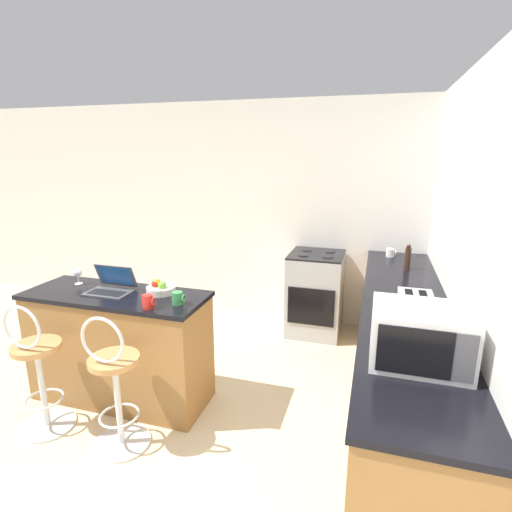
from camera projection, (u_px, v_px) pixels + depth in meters
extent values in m
plane|color=beige|center=(126.00, 462.00, 2.68)|extent=(20.00, 20.00, 0.00)
cube|color=silver|center=(250.00, 213.00, 4.89)|extent=(12.00, 0.06, 2.60)
cube|color=silver|center=(510.00, 319.00, 1.77)|extent=(0.06, 12.00, 2.60)
cube|color=olive|center=(120.00, 348.00, 3.29)|extent=(1.45, 0.53, 0.90)
cube|color=black|center=(115.00, 295.00, 3.18)|extent=(1.48, 0.56, 0.03)
cube|color=olive|center=(401.00, 361.00, 3.10)|extent=(0.61, 3.20, 0.90)
cube|color=black|center=(407.00, 305.00, 2.98)|extent=(0.64, 3.23, 0.03)
cylinder|color=silver|center=(48.00, 425.00, 3.03)|extent=(0.40, 0.40, 0.02)
cylinder|color=silver|center=(42.00, 387.00, 2.95)|extent=(0.04, 0.04, 0.64)
torus|color=silver|center=(44.00, 399.00, 2.97)|extent=(0.28, 0.28, 0.02)
cylinder|color=#B7844C|center=(36.00, 347.00, 2.87)|extent=(0.34, 0.34, 0.04)
torus|color=silver|center=(21.00, 328.00, 2.73)|extent=(0.32, 0.02, 0.32)
cylinder|color=silver|center=(122.00, 443.00, 2.85)|extent=(0.40, 0.40, 0.02)
cylinder|color=silver|center=(118.00, 403.00, 2.77)|extent=(0.04, 0.04, 0.64)
torus|color=silver|center=(119.00, 415.00, 2.79)|extent=(0.28, 0.28, 0.02)
cylinder|color=#B7844C|center=(114.00, 360.00, 2.68)|extent=(0.34, 0.34, 0.04)
torus|color=silver|center=(102.00, 340.00, 2.55)|extent=(0.32, 0.02, 0.32)
cube|color=#47474C|center=(108.00, 293.00, 3.17)|extent=(0.35, 0.21, 0.01)
cube|color=black|center=(107.00, 293.00, 3.15)|extent=(0.30, 0.12, 0.00)
cube|color=#47474C|center=(116.00, 276.00, 3.25)|extent=(0.35, 0.08, 0.19)
cube|color=#19478C|center=(116.00, 276.00, 3.24)|extent=(0.31, 0.06, 0.16)
cube|color=silver|center=(420.00, 336.00, 2.09)|extent=(0.49, 0.38, 0.31)
cube|color=black|center=(414.00, 352.00, 1.92)|extent=(0.35, 0.01, 0.25)
cube|color=#4C4C51|center=(465.00, 359.00, 1.86)|extent=(0.10, 0.01, 0.25)
cube|color=#9EA3A8|center=(415.00, 310.00, 2.58)|extent=(0.21, 0.31, 0.20)
cube|color=black|center=(409.00, 295.00, 2.57)|extent=(0.05, 0.22, 0.00)
cube|color=black|center=(424.00, 296.00, 2.54)|extent=(0.05, 0.22, 0.00)
cube|color=black|center=(396.00, 302.00, 2.60)|extent=(0.02, 0.02, 0.02)
cube|color=#9EA3A8|center=(315.00, 294.00, 4.52)|extent=(0.59, 0.60, 0.91)
cube|color=black|center=(311.00, 307.00, 4.25)|extent=(0.50, 0.01, 0.41)
cube|color=black|center=(317.00, 255.00, 4.41)|extent=(0.59, 0.60, 0.02)
cylinder|color=black|center=(303.00, 255.00, 4.33)|extent=(0.11, 0.11, 0.01)
cylinder|color=black|center=(328.00, 257.00, 4.25)|extent=(0.11, 0.11, 0.01)
cylinder|color=black|center=(307.00, 250.00, 4.55)|extent=(0.11, 0.11, 0.01)
cylinder|color=black|center=(330.00, 252.00, 4.48)|extent=(0.11, 0.11, 0.01)
cylinder|color=#338447|center=(177.00, 298.00, 2.93)|extent=(0.08, 0.08, 0.10)
torus|color=#338447|center=(184.00, 298.00, 2.91)|extent=(0.01, 0.06, 0.06)
cylinder|color=white|center=(390.00, 253.00, 4.27)|extent=(0.09, 0.09, 0.09)
torus|color=white|center=(396.00, 253.00, 4.25)|extent=(0.01, 0.06, 0.06)
cylinder|color=#331E14|center=(408.00, 259.00, 3.77)|extent=(0.06, 0.06, 0.21)
sphere|color=#331E14|center=(409.00, 246.00, 3.74)|extent=(0.04, 0.04, 0.04)
cylinder|color=red|center=(148.00, 302.00, 2.85)|extent=(0.08, 0.08, 0.10)
torus|color=red|center=(154.00, 302.00, 2.83)|extent=(0.01, 0.06, 0.06)
cylinder|color=silver|center=(161.00, 290.00, 3.17)|extent=(0.23, 0.23, 0.05)
sphere|color=red|center=(155.00, 284.00, 3.16)|extent=(0.06, 0.06, 0.06)
sphere|color=orange|center=(156.00, 283.00, 3.17)|extent=(0.07, 0.07, 0.07)
sphere|color=#66B233|center=(162.00, 286.00, 3.12)|extent=(0.07, 0.07, 0.07)
cylinder|color=silver|center=(79.00, 284.00, 3.39)|extent=(0.07, 0.07, 0.00)
cylinder|color=silver|center=(78.00, 280.00, 3.38)|extent=(0.01, 0.01, 0.07)
sphere|color=silver|center=(78.00, 273.00, 3.37)|extent=(0.07, 0.07, 0.07)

